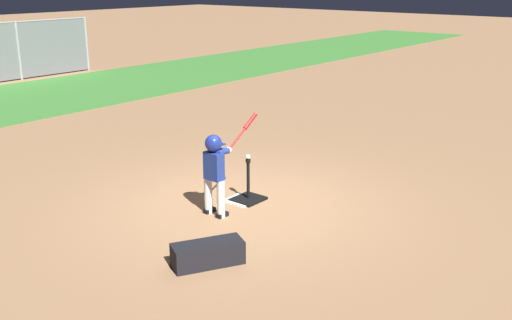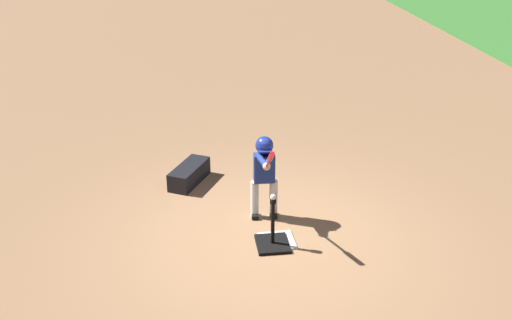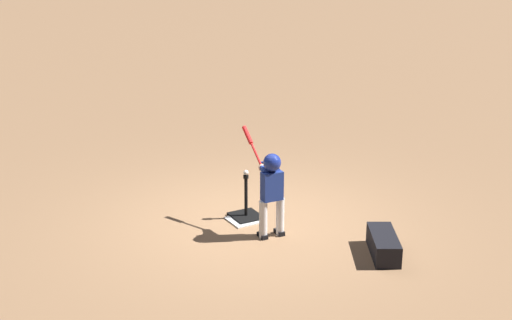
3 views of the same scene
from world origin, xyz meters
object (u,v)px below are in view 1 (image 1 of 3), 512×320
at_px(batting_tee, 248,195).
at_px(batter_child, 216,164).
at_px(baseball, 248,157).
at_px(equipment_bag, 208,254).

bearing_deg(batting_tee, batter_child, -179.79).
xyz_separation_m(batter_child, baseball, (0.71, 0.00, -0.06)).
relative_size(batting_tee, equipment_bag, 0.78).
bearing_deg(baseball, equipment_bag, -152.81).
relative_size(batting_tee, batter_child, 0.48).
xyz_separation_m(batting_tee, baseball, (0.00, 0.00, 0.61)).
xyz_separation_m(batting_tee, batter_child, (-0.71, -0.00, 0.67)).
bearing_deg(equipment_bag, batter_child, 67.59).
height_order(batting_tee, baseball, baseball).
relative_size(batting_tee, baseball, 8.87).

